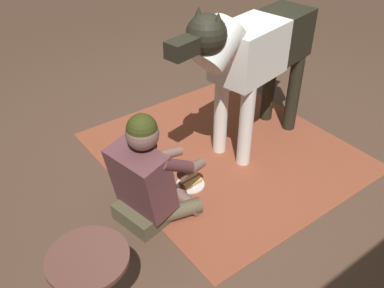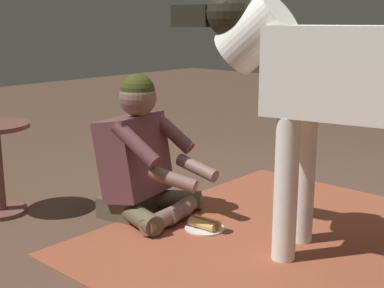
{
  "view_description": "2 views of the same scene",
  "coord_description": "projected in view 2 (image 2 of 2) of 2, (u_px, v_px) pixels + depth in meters",
  "views": [
    {
      "loc": [
        1.89,
        2.22,
        2.14
      ],
      "look_at": [
        0.44,
        0.29,
        0.41
      ],
      "focal_mm": 39.75,
      "sensor_mm": 36.0,
      "label": 1
    },
    {
      "loc": [
        -1.3,
        2.29,
        1.11
      ],
      "look_at": [
        0.48,
        0.3,
        0.48
      ],
      "focal_mm": 49.11,
      "sensor_mm": 36.0,
      "label": 2
    }
  ],
  "objects": [
    {
      "name": "ground_plane",
      "position": [
        297.0,
        237.0,
        2.76
      ],
      "size": [
        14.12,
        14.12,
        0.0
      ],
      "primitive_type": "plane",
      "color": "brown"
    },
    {
      "name": "person_sitting_on_floor",
      "position": [
        142.0,
        160.0,
        2.98
      ],
      "size": [
        0.69,
        0.57,
        0.82
      ],
      "color": "brown",
      "rests_on": "ground"
    },
    {
      "name": "hot_dog_on_plate",
      "position": [
        205.0,
        225.0,
        2.85
      ],
      "size": [
        0.22,
        0.22,
        0.06
      ],
      "color": "silver",
      "rests_on": "ground"
    },
    {
      "name": "large_dog",
      "position": [
        346.0,
        82.0,
        2.31
      ],
      "size": [
        1.65,
        0.52,
        1.31
      ],
      "color": "white",
      "rests_on": "ground"
    },
    {
      "name": "area_rug",
      "position": [
        301.0,
        244.0,
        2.66
      ],
      "size": [
        1.85,
        1.99,
        0.01
      ],
      "primitive_type": "cube",
      "color": "brown",
      "rests_on": "ground"
    }
  ]
}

